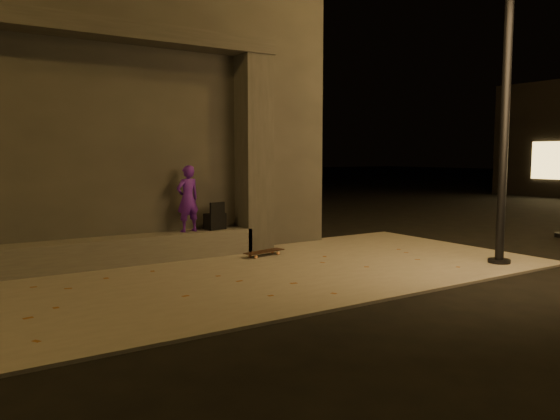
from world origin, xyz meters
TOP-DOWN VIEW (x-y plane):
  - ground at (0.00, 0.00)m, footprint 120.00×120.00m
  - sidewalk at (0.00, 2.00)m, footprint 11.00×4.40m
  - building at (-1.00, 6.49)m, footprint 9.00×5.10m
  - ledge at (-1.50, 3.75)m, footprint 6.00×0.55m
  - column at (1.70, 3.75)m, footprint 0.55×0.55m
  - canopy at (-0.50, 3.80)m, footprint 5.00×0.70m
  - skateboarder at (0.36, 3.75)m, footprint 0.46×0.33m
  - backpack at (0.88, 3.75)m, footprint 0.39×0.30m
  - skateboard at (1.53, 3.10)m, footprint 0.83×0.36m
  - street_lamp_0 at (4.48, 0.43)m, footprint 0.36×0.36m

SIDE VIEW (x-z plane):
  - ground at x=0.00m, z-range 0.00..0.00m
  - sidewalk at x=0.00m, z-range 0.00..0.04m
  - skateboard at x=1.53m, z-range 0.07..0.16m
  - ledge at x=-1.50m, z-range 0.04..0.49m
  - backpack at x=0.88m, z-range 0.41..0.91m
  - skateboarder at x=0.36m, z-range 0.49..1.65m
  - column at x=1.70m, z-range 0.04..3.64m
  - building at x=-1.00m, z-range -0.01..5.22m
  - canopy at x=-0.50m, z-range 3.64..3.92m
  - street_lamp_0 at x=4.48m, z-range 0.48..7.57m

